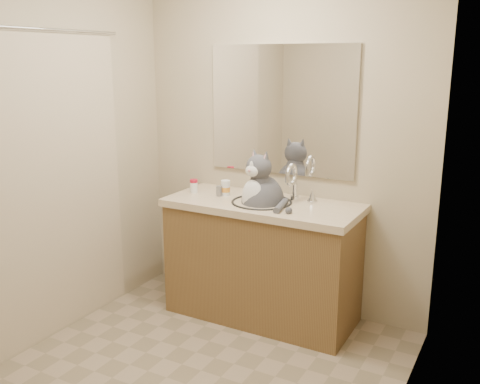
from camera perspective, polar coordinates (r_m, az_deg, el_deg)
name	(u,v)px	position (r m, az deg, el deg)	size (l,w,h in m)	color
room	(180,179)	(2.77, -6.37, 1.40)	(2.22, 2.52, 2.42)	gray
vanity	(262,257)	(3.79, 2.40, -6.99)	(1.34, 0.59, 1.12)	brown
mirror	(281,110)	(3.80, 4.39, 8.68)	(1.10, 0.02, 0.90)	white
shower_curtain	(53,184)	(3.57, -19.30, 0.77)	(0.02, 1.30, 1.93)	beige
cat	(262,199)	(3.63, 2.34, -0.72)	(0.40, 0.41, 0.58)	#4A494F
pill_bottle_redcap	(194,186)	(3.91, -4.94, 0.65)	(0.06, 0.06, 0.10)	white
pill_bottle_orange	(226,188)	(3.82, -1.54, 0.41)	(0.07, 0.07, 0.11)	white
grey_canister	(219,191)	(3.80, -2.23, 0.11)	(0.06, 0.06, 0.07)	gray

